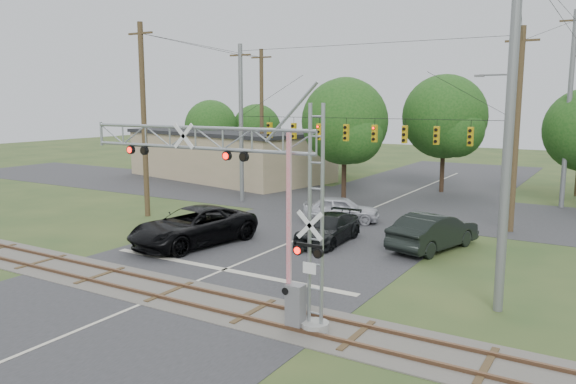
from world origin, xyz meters
The scene contains 14 objects.
ground centered at (0.00, 0.00, 0.00)m, with size 160.00×160.00×0.00m, color #2B441F.
road_main centered at (0.00, 10.00, 0.01)m, with size 14.00×90.00×0.02m, color #2A2A2D.
road_cross centered at (0.00, 24.00, 0.01)m, with size 90.00×12.00×0.02m, color #2A2A2D.
railroad_track centered at (0.00, 2.00, 0.03)m, with size 90.00×3.20×0.17m.
crossing_gantry centered at (3.61, 1.64, 4.52)m, with size 10.28×0.94×7.38m.
traffic_signal_span centered at (0.85, 20.00, 5.67)m, with size 19.34×0.36×11.50m.
pickup_black centered at (-4.16, 8.27, 0.97)m, with size 3.23×7.02×1.95m, color black.
car_dark centered at (1.67, 12.34, 0.75)m, with size 2.09×5.14×1.49m, color black.
sedan_silver centered at (-0.01, 17.33, 0.80)m, with size 1.90×4.72×1.61m, color #BBBCC4.
suv_dark centered at (6.86, 13.86, 0.93)m, with size 1.97×5.66×1.87m, color black.
commercial_building centered at (-18.27, 30.00, 2.33)m, with size 21.49×13.98×4.64m.
streetlight centered at (7.81, 26.24, 5.25)m, with size 2.50×0.26×9.38m.
utility_poles centered at (2.32, 22.11, 6.32)m, with size 26.12×29.33×13.49m.
treeline centered at (-0.35, 31.67, 5.60)m, with size 51.06×20.97×9.82m.
Camera 1 is at (14.89, -13.62, 7.44)m, focal length 35.00 mm.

